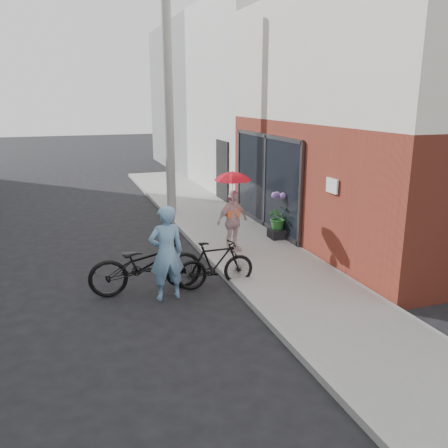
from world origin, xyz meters
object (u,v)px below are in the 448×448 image
officer (166,253)px  bike_right (215,264)px  bike_left (146,264)px  planter (278,233)px  utility_pole (169,99)px  kimono_woman (232,221)px

officer → bike_right: (0.99, 0.23, -0.41)m
bike_left → bike_right: bike_left is taller
bike_right → officer: bearing=102.5°
bike_right → planter: bearing=-47.1°
utility_pole → bike_right: size_ratio=4.52×
bike_right → planter: bike_right is taller
kimono_woman → planter: kimono_woman is taller
utility_pole → kimono_woman: bearing=-84.0°
bike_left → kimono_woman: size_ratio=1.49×
officer → planter: size_ratio=4.07×
kimono_woman → bike_left: bearing=-166.2°
utility_pole → planter: size_ratio=16.29×
utility_pole → officer: (-1.49, -6.16, -2.62)m
officer → bike_left: (-0.31, 0.42, -0.32)m
officer → kimono_woman: size_ratio=1.22×
officer → bike_left: officer is taller
utility_pole → planter: bearing=-62.6°
bike_left → bike_right: bearing=-98.3°
bike_left → kimono_woman: bearing=-56.7°
officer → planter: bearing=-148.0°
bike_right → planter: (2.40, 2.26, -0.23)m
officer → kimono_woman: 2.71m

